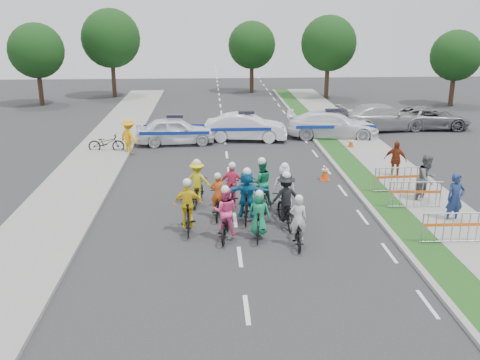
{
  "coord_description": "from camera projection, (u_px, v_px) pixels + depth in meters",
  "views": [
    {
      "loc": [
        -0.83,
        -14.66,
        7.1
      ],
      "look_at": [
        0.24,
        4.22,
        1.1
      ],
      "focal_mm": 40.0,
      "sensor_mm": 36.0,
      "label": 1
    }
  ],
  "objects": [
    {
      "name": "tree_1",
      "position": [
        329.0,
        43.0,
        43.81
      ],
      "size": [
        4.55,
        4.55,
        6.82
      ],
      "color": "#382619",
      "rests_on": "ground"
    },
    {
      "name": "curb_right",
      "position": [
        361.0,
        197.0,
        21.17
      ],
      "size": [
        0.2,
        60.0,
        0.12
      ],
      "primitive_type": "cube",
      "color": "gray",
      "rests_on": "ground"
    },
    {
      "name": "rider_3",
      "position": [
        188.0,
        211.0,
        17.77
      ],
      "size": [
        0.97,
        1.83,
        1.91
      ],
      "rotation": [
        0.0,
        0.0,
        3.16
      ],
      "color": "black",
      "rests_on": "ground"
    },
    {
      "name": "rider_2",
      "position": [
        225.0,
        219.0,
        17.25
      ],
      "size": [
        0.9,
        1.89,
        1.85
      ],
      "rotation": [
        0.0,
        0.0,
        2.99
      ],
      "color": "black",
      "rests_on": "ground"
    },
    {
      "name": "rider_5",
      "position": [
        247.0,
        199.0,
        18.69
      ],
      "size": [
        1.62,
        1.93,
        1.98
      ],
      "rotation": [
        0.0,
        0.0,
        3.03
      ],
      "color": "black",
      "rests_on": "ground"
    },
    {
      "name": "rider_10",
      "position": [
        197.0,
        187.0,
        20.33
      ],
      "size": [
        1.1,
        1.87,
        1.82
      ],
      "rotation": [
        0.0,
        0.0,
        2.97
      ],
      "color": "black",
      "rests_on": "ground"
    },
    {
      "name": "rider_6",
      "position": [
        218.0,
        202.0,
        19.12
      ],
      "size": [
        0.74,
        1.71,
        1.69
      ],
      "rotation": [
        0.0,
        0.0,
        3.04
      ],
      "color": "black",
      "rests_on": "ground"
    },
    {
      "name": "spectator_2",
      "position": [
        395.0,
        160.0,
        23.49
      ],
      "size": [
        1.06,
        0.86,
        1.69
      ],
      "primitive_type": "imported",
      "rotation": [
        0.0,
        0.0,
        -0.54
      ],
      "color": "maroon",
      "rests_on": "ground"
    },
    {
      "name": "rider_9",
      "position": [
        232.0,
        190.0,
        20.01
      ],
      "size": [
        0.93,
        1.75,
        1.8
      ],
      "rotation": [
        0.0,
        0.0,
        3.06
      ],
      "color": "black",
      "rests_on": "ground"
    },
    {
      "name": "rider_1",
      "position": [
        259.0,
        219.0,
        17.28
      ],
      "size": [
        0.77,
        1.66,
        1.7
      ],
      "rotation": [
        0.0,
        0.0,
        3.0
      ],
      "color": "black",
      "rests_on": "ground"
    },
    {
      "name": "police_car_1",
      "position": [
        246.0,
        127.0,
        30.46
      ],
      "size": [
        4.79,
        2.16,
        1.52
      ],
      "primitive_type": "imported",
      "rotation": [
        0.0,
        0.0,
        1.45
      ],
      "color": "white",
      "rests_on": "ground"
    },
    {
      "name": "grass_strip",
      "position": [
        378.0,
        197.0,
        21.21
      ],
      "size": [
        1.2,
        60.0,
        0.11
      ],
      "primitive_type": "cube",
      "color": "#184D19",
      "rests_on": "ground"
    },
    {
      "name": "sidewalk_left",
      "position": [
        64.0,
        203.0,
        20.54
      ],
      "size": [
        3.0,
        60.0,
        0.13
      ],
      "primitive_type": "cube",
      "color": "gray",
      "rests_on": "ground"
    },
    {
      "name": "tree_2",
      "position": [
        456.0,
        56.0,
        40.71
      ],
      "size": [
        3.85,
        3.85,
        5.77
      ],
      "color": "#382619",
      "rests_on": "ground"
    },
    {
      "name": "cone_0",
      "position": [
        325.0,
        172.0,
        23.42
      ],
      "size": [
        0.4,
        0.4,
        0.7
      ],
      "color": "#F24C0C",
      "rests_on": "ground"
    },
    {
      "name": "parked_bike",
      "position": [
        106.0,
        143.0,
        27.98
      ],
      "size": [
        1.88,
        0.68,
        0.98
      ],
      "primitive_type": "imported",
      "rotation": [
        0.0,
        0.0,
        1.56
      ],
      "color": "black",
      "rests_on": "ground"
    },
    {
      "name": "tree_3",
      "position": [
        111.0,
        38.0,
        44.63
      ],
      "size": [
        4.9,
        4.9,
        7.35
      ],
      "color": "#382619",
      "rests_on": "ground"
    },
    {
      "name": "police_car_0",
      "position": [
        175.0,
        131.0,
        29.62
      ],
      "size": [
        4.53,
        2.17,
        1.49
      ],
      "primitive_type": "imported",
      "rotation": [
        0.0,
        0.0,
        1.67
      ],
      "color": "white",
      "rests_on": "ground"
    },
    {
      "name": "police_car_2",
      "position": [
        333.0,
        125.0,
        31.06
      ],
      "size": [
        5.59,
        3.0,
        1.54
      ],
      "primitive_type": "imported",
      "rotation": [
        0.0,
        0.0,
        1.41
      ],
      "color": "white",
      "rests_on": "ground"
    },
    {
      "name": "ground",
      "position": [
        240.0,
        257.0,
        16.15
      ],
      "size": [
        90.0,
        90.0,
        0.0
      ],
      "primitive_type": "plane",
      "color": "#28282B",
      "rests_on": "ground"
    },
    {
      "name": "rider_8",
      "position": [
        261.0,
        189.0,
        19.97
      ],
      "size": [
        0.93,
        2.03,
        1.99
      ],
      "rotation": [
        0.0,
        0.0,
        3.27
      ],
      "color": "black",
      "rests_on": "ground"
    },
    {
      "name": "rider_0",
      "position": [
        298.0,
        229.0,
        16.77
      ],
      "size": [
        0.69,
        1.72,
        1.73
      ],
      "rotation": [
        0.0,
        0.0,
        3.08
      ],
      "color": "black",
      "rests_on": "ground"
    },
    {
      "name": "rider_4",
      "position": [
        285.0,
        204.0,
        18.32
      ],
      "size": [
        1.17,
        2.01,
        1.98
      ],
      "rotation": [
        0.0,
        0.0,
        3.28
      ],
      "color": "black",
      "rests_on": "ground"
    },
    {
      "name": "rider_7",
      "position": [
        284.0,
        193.0,
        19.48
      ],
      "size": [
        0.83,
        1.86,
        1.93
      ],
      "rotation": [
        0.0,
        0.0,
        3.19
      ],
      "color": "black",
      "rests_on": "ground"
    },
    {
      "name": "civilian_sedan",
      "position": [
        382.0,
        117.0,
        33.07
      ],
      "size": [
        5.84,
        3.04,
        1.62
      ],
      "primitive_type": "imported",
      "rotation": [
        0.0,
        0.0,
        1.71
      ],
      "color": "#A4A5A9",
      "rests_on": "ground"
    },
    {
      "name": "barrier_2",
      "position": [
        398.0,
        181.0,
        21.57
      ],
      "size": [
        2.03,
        0.62,
        1.12
      ],
      "primitive_type": null,
      "rotation": [
        0.0,
        0.0,
        0.06
      ],
      "color": "#A5A8AD",
      "rests_on": "ground"
    },
    {
      "name": "civilian_suv",
      "position": [
        429.0,
        118.0,
        33.52
      ],
      "size": [
        5.08,
        2.54,
        1.38
      ],
      "primitive_type": "imported",
      "rotation": [
        0.0,
        0.0,
        1.52
      ],
      "color": "slate",
      "rests_on": "ground"
    },
    {
      "name": "spectator_0",
      "position": [
        455.0,
        199.0,
        18.48
      ],
      "size": [
        0.71,
        0.51,
        1.8
      ],
      "primitive_type": "imported",
      "rotation": [
        0.0,
        0.0,
        0.13
      ],
      "color": "navy",
      "rests_on": "ground"
    },
    {
      "name": "cone_1",
      "position": [
        351.0,
        143.0,
        28.6
      ],
      "size": [
        0.4,
        0.4,
        0.7
      ],
      "color": "#F24C0C",
      "rests_on": "ground"
    },
    {
      "name": "sidewalk_right",
      "position": [
        423.0,
        196.0,
        21.3
      ],
      "size": [
        2.4,
        60.0,
        0.13
      ],
      "primitive_type": "cube",
      "color": "gray",
      "rests_on": "ground"
    },
    {
      "name": "marshal_hiviz",
      "position": [
        129.0,
        137.0,
        27.54
      ],
      "size": [
        1.32,
        1.26,
        1.8
      ],
      "primitive_type": "imported",
      "rotation": [
        0.0,
        0.0,
        2.43
      ],
      "color": "#FFAD0D",
      "rests_on": "ground"
    },
    {
      "name": "tree_0",
      "position": [
        36.0,
        51.0,
        40.77
      ],
      "size": [
        4.2,
        4.2,
        6.3
      ],
      "color": "#382619",
      "rests_on": "ground"
    },
    {
      "name": "barrier_1",
      "position": [
        415.0,
        196.0,
        19.78
      ],
      "size": [
        2.02,
        0.6,
        1.12
      ],
      "primitive_type": null,
      "rotation": [
        0.0,
        0.0,
        -0.05
      ],
      "color": "#A5A8AD",
      "rests_on": "ground"
    },
    {
      "name": "tree_4",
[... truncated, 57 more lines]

